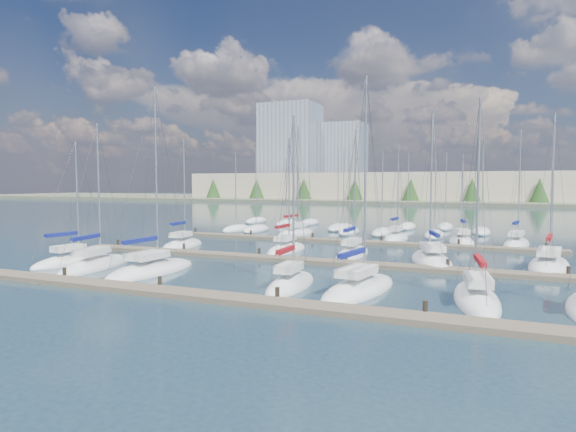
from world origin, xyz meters
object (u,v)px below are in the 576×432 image
at_px(sailboat_q, 462,242).
at_px(sailboat_r, 516,244).
at_px(sailboat_e, 359,289).
at_px(sailboat_l, 431,260).
at_px(sailboat_h, 182,245).
at_px(sailboat_a, 72,262).
at_px(sailboat_c, 151,270).
at_px(sailboat_b, 95,265).
at_px(sailboat_f, 476,299).
at_px(sailboat_d, 290,285).
at_px(sailboat_p, 396,238).
at_px(sailboat_m, 549,266).
at_px(sailboat_n, 295,234).
at_px(sailboat_j, 287,250).
at_px(sailboat_k, 352,254).

relative_size(sailboat_q, sailboat_r, 0.81).
bearing_deg(sailboat_e, sailboat_l, 86.91).
bearing_deg(sailboat_h, sailboat_a, -106.02).
xyz_separation_m(sailboat_c, sailboat_e, (15.85, -0.25, 0.00)).
xyz_separation_m(sailboat_b, sailboat_e, (21.20, -0.16, 0.01)).
xyz_separation_m(sailboat_f, sailboat_d, (-11.01, -0.57, 0.01)).
relative_size(sailboat_p, sailboat_h, 1.00).
bearing_deg(sailboat_a, sailboat_p, 58.37).
height_order(sailboat_a, sailboat_b, sailboat_b).
height_order(sailboat_a, sailboat_q, sailboat_a).
relative_size(sailboat_m, sailboat_r, 0.99).
bearing_deg(sailboat_l, sailboat_a, -172.32).
bearing_deg(sailboat_r, sailboat_c, -123.10).
distance_m(sailboat_c, sailboat_f, 22.51).
bearing_deg(sailboat_r, sailboat_l, -105.78).
distance_m(sailboat_a, sailboat_d, 20.00).
distance_m(sailboat_l, sailboat_q, 14.61).
relative_size(sailboat_r, sailboat_e, 0.94).
xyz_separation_m(sailboat_a, sailboat_f, (30.96, -0.77, -0.00)).
bearing_deg(sailboat_e, sailboat_b, -171.09).
distance_m(sailboat_c, sailboat_n, 27.57).
bearing_deg(sailboat_p, sailboat_b, -120.01).
relative_size(sailboat_a, sailboat_n, 0.74).
distance_m(sailboat_p, sailboat_q, 7.21).
distance_m(sailboat_f, sailboat_n, 35.43).
bearing_deg(sailboat_q, sailboat_m, -72.27).
height_order(sailboat_j, sailboat_m, sailboat_m).
relative_size(sailboat_b, sailboat_f, 0.99).
height_order(sailboat_q, sailboat_e, sailboat_e).
height_order(sailboat_j, sailboat_r, sailboat_r).
bearing_deg(sailboat_j, sailboat_q, 44.50).
bearing_deg(sailboat_n, sailboat_f, -43.21).
bearing_deg(sailboat_c, sailboat_f, 2.13).
distance_m(sailboat_c, sailboat_r, 37.37).
relative_size(sailboat_p, sailboat_n, 0.81).
relative_size(sailboat_q, sailboat_h, 0.89).
distance_m(sailboat_k, sailboat_f, 17.58).
relative_size(sailboat_m, sailboat_d, 1.10).
xyz_separation_m(sailboat_l, sailboat_e, (-2.85, -12.92, 0.01)).
distance_m(sailboat_r, sailboat_h, 35.04).
distance_m(sailboat_k, sailboat_d, 14.41).
relative_size(sailboat_p, sailboat_d, 1.01).
bearing_deg(sailboat_c, sailboat_p, 67.02).
distance_m(sailboat_r, sailboat_f, 27.40).
bearing_deg(sailboat_e, sailboat_r, 79.28).
bearing_deg(sailboat_k, sailboat_q, 57.49).
relative_size(sailboat_j, sailboat_d, 1.01).
bearing_deg(sailboat_n, sailboat_a, -99.98).
relative_size(sailboat_a, sailboat_q, 1.02).
bearing_deg(sailboat_f, sailboat_b, 172.11).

